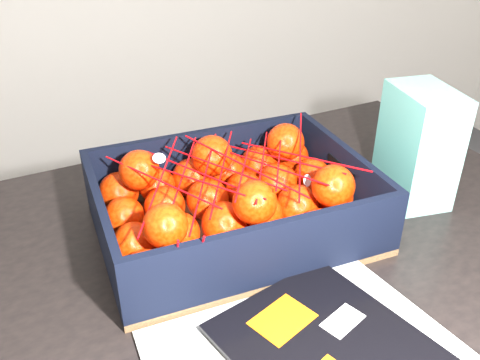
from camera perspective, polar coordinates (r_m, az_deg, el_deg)
name	(u,v)px	position (r m, az deg, el deg)	size (l,w,h in m)	color
table	(234,306)	(0.86, -0.62, -13.55)	(1.26, 0.89, 0.75)	black
produce_crate	(233,213)	(0.83, -0.78, -3.57)	(0.42, 0.31, 0.11)	brown
clementine_heap	(234,200)	(0.82, -0.70, -2.18)	(0.39, 0.30, 0.12)	red
mesh_net	(230,172)	(0.78, -1.06, 0.89)	(0.34, 0.28, 0.10)	#C1070C
retail_carton	(418,145)	(0.94, 18.83, 3.59)	(0.09, 0.13, 0.20)	silver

